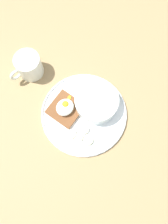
# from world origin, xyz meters

# --- Properties ---
(ground_plane) EXTENTS (1.20, 1.20, 0.02)m
(ground_plane) POSITION_xyz_m (0.00, 0.00, 0.01)
(ground_plane) COLOR #9A7D53
(ground_plane) RESTS_ON ground
(plate) EXTENTS (0.30, 0.30, 0.02)m
(plate) POSITION_xyz_m (0.00, 0.00, 0.03)
(plate) COLOR white
(plate) RESTS_ON ground_plane
(oatmeal_bowl) EXTENTS (0.15, 0.15, 0.06)m
(oatmeal_bowl) POSITION_xyz_m (0.05, -0.01, 0.06)
(oatmeal_bowl) COLOR white
(oatmeal_bowl) RESTS_ON plate
(toast_slice) EXTENTS (0.11, 0.11, 0.02)m
(toast_slice) POSITION_xyz_m (-0.03, 0.06, 0.04)
(toast_slice) COLOR brown
(toast_slice) RESTS_ON plate
(poached_egg) EXTENTS (0.08, 0.06, 0.04)m
(poached_egg) POSITION_xyz_m (-0.03, 0.06, 0.06)
(poached_egg) COLOR white
(poached_egg) RESTS_ON toast_slice
(banana_slice_front) EXTENTS (0.04, 0.04, 0.02)m
(banana_slice_front) POSITION_xyz_m (-0.04, -0.04, 0.04)
(banana_slice_front) COLOR beige
(banana_slice_front) RESTS_ON plate
(banana_slice_left) EXTENTS (0.04, 0.04, 0.01)m
(banana_slice_left) POSITION_xyz_m (-0.08, -0.02, 0.04)
(banana_slice_left) COLOR #F3E7BE
(banana_slice_left) RESTS_ON plate
(banana_slice_back) EXTENTS (0.05, 0.05, 0.01)m
(banana_slice_back) POSITION_xyz_m (-0.06, -0.07, 0.04)
(banana_slice_back) COLOR beige
(banana_slice_back) RESTS_ON plate
(banana_slice_right) EXTENTS (0.04, 0.04, 0.01)m
(banana_slice_right) POSITION_xyz_m (-0.08, -0.04, 0.04)
(banana_slice_right) COLOR beige
(banana_slice_right) RESTS_ON plate
(coffee_mug) EXTENTS (0.12, 0.09, 0.09)m
(coffee_mug) POSITION_xyz_m (-0.00, 0.26, 0.06)
(coffee_mug) COLOR white
(coffee_mug) RESTS_ON ground_plane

